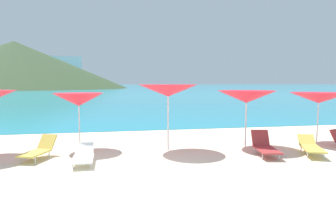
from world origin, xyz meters
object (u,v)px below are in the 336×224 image
(lounge_chair_1, at_px, (311,146))
(umbrella_2, at_px, (79,100))
(lounge_chair_2, at_px, (265,146))
(lounge_chair_0, at_px, (39,149))
(lounge_chair_3, at_px, (83,156))
(cruise_ship, at_px, (43,73))
(umbrella_5, at_px, (319,98))
(umbrella_3, at_px, (168,91))
(umbrella_4, at_px, (246,97))

(lounge_chair_1, bearing_deg, umbrella_2, -174.11)
(lounge_chair_1, xyz_separation_m, lounge_chair_2, (-1.57, 0.21, 0.03))
(lounge_chair_0, height_order, lounge_chair_3, lounge_chair_0)
(umbrella_2, height_order, cruise_ship, cruise_ship)
(cruise_ship, bearing_deg, umbrella_5, -86.00)
(lounge_chair_3, bearing_deg, umbrella_2, 97.52)
(umbrella_2, height_order, lounge_chair_3, umbrella_2)
(lounge_chair_0, bearing_deg, lounge_chair_1, 13.58)
(lounge_chair_2, bearing_deg, cruise_ship, 114.54)
(lounge_chair_2, relative_size, lounge_chair_3, 1.17)
(umbrella_2, bearing_deg, cruise_ship, 101.83)
(umbrella_3, relative_size, lounge_chair_3, 1.70)
(umbrella_4, height_order, lounge_chair_3, umbrella_4)
(umbrella_3, distance_m, lounge_chair_0, 4.68)
(umbrella_3, relative_size, umbrella_4, 1.01)
(lounge_chair_3, bearing_deg, lounge_chair_2, -0.99)
(umbrella_3, height_order, cruise_ship, cruise_ship)
(umbrella_2, bearing_deg, umbrella_4, -7.05)
(umbrella_5, height_order, lounge_chair_2, umbrella_5)
(lounge_chair_1, bearing_deg, umbrella_4, 158.58)
(umbrella_3, bearing_deg, lounge_chair_2, -24.66)
(lounge_chair_2, bearing_deg, umbrella_3, 166.55)
(umbrella_3, distance_m, lounge_chair_1, 5.21)
(umbrella_3, xyz_separation_m, umbrella_4, (2.97, -0.03, -0.24))
(umbrella_4, height_order, lounge_chair_1, umbrella_4)
(umbrella_3, height_order, lounge_chair_0, umbrella_3)
(lounge_chair_1, xyz_separation_m, lounge_chair_3, (-7.44, 0.25, -0.05))
(umbrella_5, bearing_deg, umbrella_3, -179.03)
(umbrella_5, height_order, cruise_ship, cruise_ship)
(umbrella_2, height_order, umbrella_3, umbrella_3)
(umbrella_4, relative_size, umbrella_5, 1.02)
(umbrella_2, xyz_separation_m, lounge_chair_0, (-1.14, -1.18, -1.51))
(umbrella_5, relative_size, lounge_chair_2, 1.41)
(lounge_chair_0, bearing_deg, umbrella_5, 24.00)
(umbrella_2, xyz_separation_m, lounge_chair_2, (6.16, -2.11, -1.50))
(lounge_chair_1, relative_size, lounge_chair_2, 1.09)
(cruise_ship, bearing_deg, umbrella_2, -88.41)
(lounge_chair_0, height_order, lounge_chair_2, lounge_chair_2)
(umbrella_4, relative_size, lounge_chair_3, 1.69)
(umbrella_2, xyz_separation_m, lounge_chair_3, (0.29, -2.07, -1.58))
(lounge_chair_1, relative_size, lounge_chair_3, 1.28)
(umbrella_2, relative_size, umbrella_3, 0.87)
(umbrella_2, height_order, lounge_chair_0, umbrella_2)
(umbrella_3, xyz_separation_m, umbrella_5, (6.13, 0.10, -0.32))
(umbrella_5, relative_size, lounge_chair_1, 1.30)
(lounge_chair_2, bearing_deg, umbrella_2, 172.28)
(umbrella_3, distance_m, lounge_chair_2, 3.80)
(umbrella_4, height_order, lounge_chair_0, umbrella_4)
(umbrella_4, relative_size, lounge_chair_0, 1.52)
(lounge_chair_0, bearing_deg, umbrella_2, 66.90)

